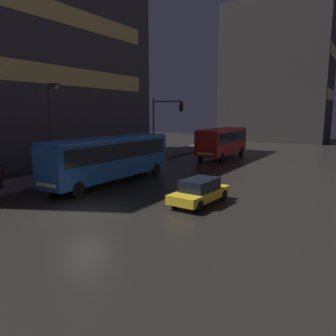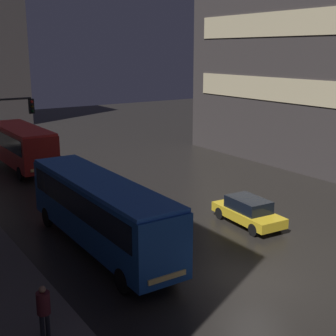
{
  "view_description": "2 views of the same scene",
  "coord_description": "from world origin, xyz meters",
  "px_view_note": "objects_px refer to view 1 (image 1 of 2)",
  "views": [
    {
      "loc": [
        11.99,
        -11.47,
        5.12
      ],
      "look_at": [
        1.36,
        5.89,
        1.65
      ],
      "focal_mm": 35.0,
      "sensor_mm": 36.0,
      "label": 1
    },
    {
      "loc": [
        -12.43,
        -12.26,
        8.99
      ],
      "look_at": [
        1.61,
        8.65,
        2.63
      ],
      "focal_mm": 50.0,
      "sensor_mm": 36.0,
      "label": 2
    }
  ],
  "objects_px": {
    "pedestrian_mid": "(93,158)",
    "bus_far": "(222,140)",
    "street_lamp_sidewalk": "(52,114)",
    "bus_near": "(110,155)",
    "car_taxi": "(200,191)",
    "pedestrian_near": "(0,172)",
    "traffic_light_main": "(163,120)"
  },
  "relations": [
    {
      "from": "pedestrian_near",
      "to": "traffic_light_main",
      "type": "bearing_deg",
      "value": -90.74
    },
    {
      "from": "pedestrian_near",
      "to": "bus_far",
      "type": "bearing_deg",
      "value": -95.59
    },
    {
      "from": "bus_near",
      "to": "traffic_light_main",
      "type": "relative_size",
      "value": 1.74
    },
    {
      "from": "pedestrian_mid",
      "to": "traffic_light_main",
      "type": "bearing_deg",
      "value": 51.45
    },
    {
      "from": "bus_near",
      "to": "street_lamp_sidewalk",
      "type": "height_order",
      "value": "street_lamp_sidewalk"
    },
    {
      "from": "bus_near",
      "to": "bus_far",
      "type": "height_order",
      "value": "bus_near"
    },
    {
      "from": "bus_far",
      "to": "pedestrian_near",
      "type": "relative_size",
      "value": 5.06
    },
    {
      "from": "bus_far",
      "to": "car_taxi",
      "type": "height_order",
      "value": "bus_far"
    },
    {
      "from": "bus_far",
      "to": "car_taxi",
      "type": "xyz_separation_m",
      "value": [
        6.22,
        -18.5,
        -1.3
      ]
    },
    {
      "from": "bus_near",
      "to": "pedestrian_mid",
      "type": "bearing_deg",
      "value": -32.0
    },
    {
      "from": "car_taxi",
      "to": "pedestrian_mid",
      "type": "relative_size",
      "value": 2.56
    },
    {
      "from": "bus_far",
      "to": "pedestrian_near",
      "type": "distance_m",
      "value": 23.45
    },
    {
      "from": "pedestrian_near",
      "to": "pedestrian_mid",
      "type": "xyz_separation_m",
      "value": [
        -0.14,
        8.6,
        -0.1
      ]
    },
    {
      "from": "bus_far",
      "to": "pedestrian_mid",
      "type": "xyz_separation_m",
      "value": [
        -6.43,
        -13.98,
        -0.89
      ]
    },
    {
      "from": "street_lamp_sidewalk",
      "to": "bus_near",
      "type": "bearing_deg",
      "value": 3.75
    },
    {
      "from": "car_taxi",
      "to": "pedestrian_near",
      "type": "xyz_separation_m",
      "value": [
        -12.51,
        -4.07,
        0.51
      ]
    },
    {
      "from": "bus_near",
      "to": "bus_far",
      "type": "distance_m",
      "value": 17.09
    },
    {
      "from": "pedestrian_mid",
      "to": "traffic_light_main",
      "type": "xyz_separation_m",
      "value": [
        3.05,
        6.79,
        3.22
      ]
    },
    {
      "from": "pedestrian_mid",
      "to": "traffic_light_main",
      "type": "height_order",
      "value": "traffic_light_main"
    },
    {
      "from": "pedestrian_near",
      "to": "pedestrian_mid",
      "type": "height_order",
      "value": "pedestrian_near"
    },
    {
      "from": "bus_far",
      "to": "street_lamp_sidewalk",
      "type": "relative_size",
      "value": 1.27
    },
    {
      "from": "pedestrian_near",
      "to": "street_lamp_sidewalk",
      "type": "xyz_separation_m",
      "value": [
        -0.98,
        5.2,
        3.71
      ]
    },
    {
      "from": "bus_far",
      "to": "pedestrian_near",
      "type": "bearing_deg",
      "value": 74.07
    },
    {
      "from": "car_taxi",
      "to": "traffic_light_main",
      "type": "bearing_deg",
      "value": -45.56
    },
    {
      "from": "street_lamp_sidewalk",
      "to": "pedestrian_near",
      "type": "bearing_deg",
      "value": -79.33
    },
    {
      "from": "bus_far",
      "to": "traffic_light_main",
      "type": "xyz_separation_m",
      "value": [
        -3.38,
        -7.19,
        2.34
      ]
    },
    {
      "from": "bus_far",
      "to": "car_taxi",
      "type": "distance_m",
      "value": 19.57
    },
    {
      "from": "bus_near",
      "to": "pedestrian_mid",
      "type": "distance_m",
      "value": 5.73
    },
    {
      "from": "pedestrian_mid",
      "to": "bus_far",
      "type": "bearing_deg",
      "value": 50.96
    },
    {
      "from": "car_taxi",
      "to": "pedestrian_near",
      "type": "height_order",
      "value": "pedestrian_near"
    },
    {
      "from": "car_taxi",
      "to": "pedestrian_near",
      "type": "relative_size",
      "value": 2.41
    },
    {
      "from": "pedestrian_near",
      "to": "street_lamp_sidewalk",
      "type": "relative_size",
      "value": 0.25
    }
  ]
}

